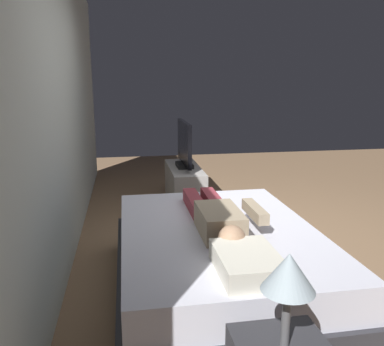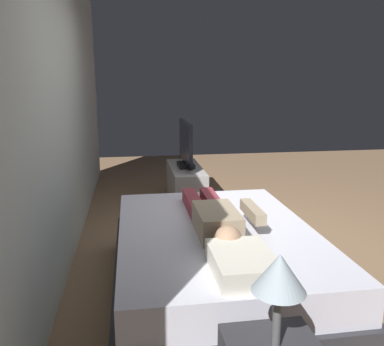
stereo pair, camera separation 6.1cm
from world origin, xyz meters
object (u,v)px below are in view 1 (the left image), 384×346
Objects in this scene: bed at (218,263)px; pillow at (247,263)px; person at (217,216)px; tv at (184,145)px; tv_stand at (185,186)px; remote at (262,216)px; lamp at (289,274)px.

pillow reaches higher than bed.
person is 1.43× the size of tv.
bed is 0.36m from person.
pillow is 0.44× the size of tv_stand.
tv_stand is (2.27, -0.10, -0.37)m from person.
tv_stand is at bearing -1.85° from pillow.
remote is (0.18, -0.40, 0.29)m from bed.
bed is 0.52m from remote.
tv_stand is 0.53m from tv.
remote is (0.15, -0.40, -0.07)m from person.
tv is (2.30, -0.10, 0.52)m from bed.
remote is (0.88, -0.40, -0.05)m from pillow.
remote is 2.16m from tv_stand.
bed is at bearing 114.15° from remote.
person reaches higher than bed.
pillow reaches higher than remote.
pillow is 0.97m from remote.
remote is 0.17× the size of tv.
pillow reaches higher than tv_stand.
bed is 1.62× the size of person.
bed reaches higher than tv_stand.
remote reaches higher than bed.
person is at bearing 110.47° from remote.
bed is 4.85× the size of lamp.
tv_stand is (3.00, -0.10, -0.35)m from pillow.
tv reaches higher than lamp.
lamp reaches higher than remote.
lamp is (-1.35, 0.03, 0.23)m from person.
tv_stand is at bearing -2.52° from person.
tv is 2.10× the size of lamp.
person is 8.40× the size of remote.
remote is at bearing -65.85° from bed.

